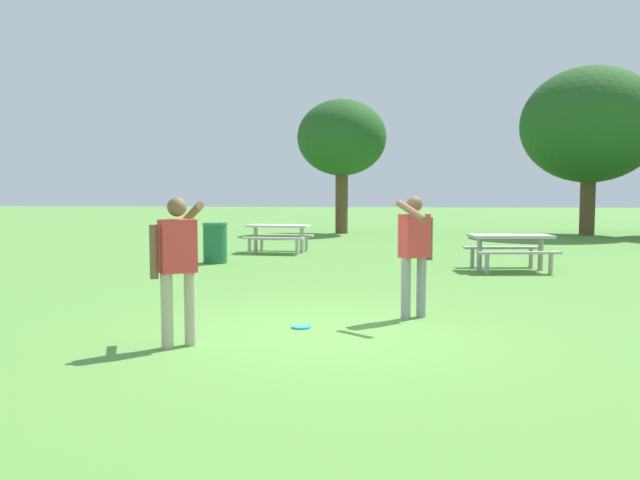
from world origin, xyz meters
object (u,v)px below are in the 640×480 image
frisbee (302,327)px  tree_broad_center (590,125)px  person_thrower (415,247)px  tree_tall_left (342,139)px  picnic_table_far (279,232)px  person_catcher (177,260)px  trash_can_beside_table (215,243)px  picnic_table_near (510,244)px

frisbee → tree_broad_center: size_ratio=0.04×
tree_broad_center → person_thrower: bearing=-113.7°
frisbee → tree_tall_left: size_ratio=0.05×
picnic_table_far → tree_broad_center: tree_broad_center is taller
person_catcher → tree_broad_center: (10.15, 18.89, 3.26)m
frisbee → trash_can_beside_table: bearing=113.0°
person_thrower → picnic_table_near: 5.90m
person_catcher → tree_broad_center: tree_broad_center is taller
person_catcher → tree_tall_left: 19.09m
frisbee → tree_broad_center: bearing=63.4°
person_catcher → picnic_table_far: size_ratio=0.89×
frisbee → picnic_table_near: bearing=58.8°
person_catcher → person_thrower: bearing=34.6°
person_thrower → tree_broad_center: (7.50, 17.06, 3.26)m
frisbee → picnic_table_near: picnic_table_near is taller
picnic_table_near → person_catcher: bearing=-124.5°
person_thrower → picnic_table_near: size_ratio=0.88×
person_thrower → frisbee: size_ratio=6.74×
tree_tall_left → tree_broad_center: (9.55, 0.01, 0.44)m
person_thrower → picnic_table_near: person_thrower is taller
person_catcher → picnic_table_near: 8.79m
person_thrower → picnic_table_near: bearing=66.9°
frisbee → person_thrower: bearing=28.0°
trash_can_beside_table → frisbee: bearing=-67.0°
person_catcher → tree_broad_center: 21.69m
person_thrower → person_catcher: 3.23m
tree_broad_center → picnic_table_far: bearing=-142.8°
tree_tall_left → person_catcher: bearing=-91.8°
picnic_table_near → frisbee: bearing=-121.2°
frisbee → picnic_table_near: (3.74, 6.17, 0.55)m
picnic_table_far → trash_can_beside_table: bearing=-111.8°
person_thrower → tree_tall_left: bearing=96.9°
picnic_table_far → tree_broad_center: size_ratio=0.28×
frisbee → picnic_table_far: (-1.86, 9.64, 0.55)m
person_thrower → tree_broad_center: 18.91m
frisbee → picnic_table_near: size_ratio=0.13×
person_thrower → tree_tall_left: tree_tall_left is taller
person_catcher → tree_broad_center: size_ratio=0.25×
picnic_table_far → trash_can_beside_table: trash_can_beside_table is taller
person_catcher → frisbee: size_ratio=6.74×
tree_tall_left → tree_broad_center: tree_broad_center is taller
person_thrower → tree_broad_center: tree_broad_center is taller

